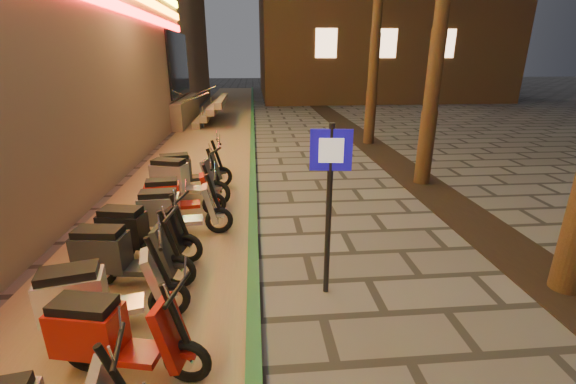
{
  "coord_description": "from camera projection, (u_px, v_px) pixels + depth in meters",
  "views": [
    {
      "loc": [
        -0.82,
        -2.45,
        3.21
      ],
      "look_at": [
        -0.32,
        3.2,
        1.2
      ],
      "focal_mm": 24.0,
      "sensor_mm": 36.0,
      "label": 1
    }
  ],
  "objects": [
    {
      "name": "scooter_11",
      "position": [
        176.0,
        196.0,
        7.88
      ],
      "size": [
        1.62,
        0.66,
        1.14
      ],
      "rotation": [
        0.0,
        0.0,
        0.15
      ],
      "color": "black",
      "rests_on": "ground"
    },
    {
      "name": "planting_strip",
      "position": [
        459.0,
        211.0,
        8.43
      ],
      "size": [
        1.2,
        40.0,
        0.02
      ],
      "primitive_type": "cube",
      "color": "black",
      "rests_on": "ground"
    },
    {
      "name": "scooter_8",
      "position": [
        120.0,
        254.0,
        5.5
      ],
      "size": [
        1.73,
        0.67,
        1.21
      ],
      "rotation": [
        0.0,
        0.0,
        -0.12
      ],
      "color": "black",
      "rests_on": "ground"
    },
    {
      "name": "scooter_7",
      "position": [
        97.0,
        295.0,
        4.59
      ],
      "size": [
        1.69,
        0.8,
        1.19
      ],
      "rotation": [
        0.0,
        0.0,
        0.23
      ],
      "color": "black",
      "rests_on": "ground"
    },
    {
      "name": "scooter_13",
      "position": [
        187.0,
        170.0,
        9.52
      ],
      "size": [
        1.78,
        0.85,
        1.26
      ],
      "rotation": [
        0.0,
        0.0,
        0.24
      ],
      "color": "black",
      "rests_on": "ground"
    },
    {
      "name": "green_curb",
      "position": [
        253.0,
        157.0,
        12.74
      ],
      "size": [
        0.18,
        60.0,
        0.1
      ],
      "primitive_type": "cube",
      "color": "#215A2E",
      "rests_on": "ground"
    },
    {
      "name": "pedestrian_sign",
      "position": [
        330.0,
        188.0,
        5.03
      ],
      "size": [
        0.53,
        0.11,
        2.43
      ],
      "rotation": [
        0.0,
        0.0,
        -0.13
      ],
      "color": "black",
      "rests_on": "ground"
    },
    {
      "name": "scooter_6",
      "position": [
        112.0,
        335.0,
        3.94
      ],
      "size": [
        1.66,
        0.76,
        1.17
      ],
      "rotation": [
        0.0,
        0.0,
        -0.21
      ],
      "color": "black",
      "rests_on": "ground"
    },
    {
      "name": "scooter_12",
      "position": [
        181.0,
        179.0,
        8.77
      ],
      "size": [
        1.84,
        0.97,
        1.31
      ],
      "rotation": [
        0.0,
        0.0,
        -0.3
      ],
      "color": "black",
      "rests_on": "ground"
    },
    {
      "name": "parking_strip",
      "position": [
        201.0,
        160.0,
        12.61
      ],
      "size": [
        3.4,
        60.0,
        0.01
      ],
      "primitive_type": "cube",
      "color": "#8C7251",
      "rests_on": "ground"
    },
    {
      "name": "scooter_10",
      "position": [
        174.0,
        211.0,
        7.09
      ],
      "size": [
        1.7,
        0.59,
        1.19
      ],
      "rotation": [
        0.0,
        0.0,
        0.07
      ],
      "color": "black",
      "rests_on": "ground"
    },
    {
      "name": "scooter_9",
      "position": [
        138.0,
        232.0,
        6.25
      ],
      "size": [
        1.69,
        0.76,
        1.19
      ],
      "rotation": [
        0.0,
        0.0,
        -0.2
      ],
      "color": "black",
      "rests_on": "ground"
    }
  ]
}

